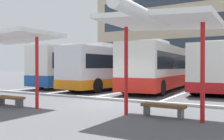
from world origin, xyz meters
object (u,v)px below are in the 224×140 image
Objects in this scene: bench_1 at (10,99)px; coach_bus_3 at (221,68)px; waiting_shelter_1 at (8,39)px; waiting_shelter_2 at (159,23)px; coach_bus_0 at (86,67)px; coach_bus_1 at (113,68)px; coach_bus_2 at (160,68)px; bench_2 at (163,108)px.

coach_bus_3 is at bearing 61.45° from bench_1.
waiting_shelter_2 reaches higher than waiting_shelter_1.
coach_bus_3 is 14.77m from waiting_shelter_1.
coach_bus_0 is 11.65m from coach_bus_3.
coach_bus_1 is 2.34× the size of waiting_shelter_1.
coach_bus_2 is 2.42× the size of waiting_shelter_1.
waiting_shelter_2 is 3.12× the size of bench_2.
waiting_shelter_1 is at bearing -68.96° from coach_bus_0.
coach_bus_2 reaches higher than bench_2.
waiting_shelter_1 is at bearing -169.88° from bench_2.
bench_1 is at bearing -86.21° from coach_bus_1.
coach_bus_1 reaches higher than waiting_shelter_2.
coach_bus_1 is 0.97× the size of coach_bus_2.
waiting_shelter_1 is (-7.00, -12.94, 1.33)m from coach_bus_3.
coach_bus_0 reaches higher than coach_bus_3.
coach_bus_0 is 7.73× the size of bench_1.
waiting_shelter_1 is 2.64m from bench_1.
coach_bus_1 is 6.64× the size of bench_2.
coach_bus_0 is 7.80× the size of bench_2.
coach_bus_0 is at bearing 171.88° from coach_bus_2.
coach_bus_1 is at bearing 93.76° from waiting_shelter_1.
coach_bus_2 reaches higher than waiting_shelter_2.
coach_bus_0 reaches higher than bench_2.
coach_bus_2 is at bearing 109.30° from waiting_shelter_2.
bench_1 is (-3.05, -10.81, -1.31)m from coach_bus_2.
bench_1 is at bearing -105.73° from coach_bus_2.
coach_bus_0 is at bearing 111.04° from waiting_shelter_1.
bench_1 is at bearing -68.85° from coach_bus_0.
coach_bus_0 is at bearing -175.23° from coach_bus_3.
waiting_shelter_1 is (4.60, -11.97, 1.25)m from coach_bus_0.
coach_bus_2 is at bearing 9.44° from coach_bus_1.
coach_bus_0 reaches higher than coach_bus_1.
coach_bus_0 is 1.17× the size of coach_bus_1.
waiting_shelter_2 is (7.28, -9.55, 1.55)m from coach_bus_1.
coach_bus_1 is at bearing -23.52° from coach_bus_0.
coach_bus_2 is 6.80× the size of bench_1.
bench_2 is (-0.39, -11.76, -1.31)m from coach_bus_3.
waiting_shelter_2 is (-0.39, -12.23, 1.54)m from coach_bus_3.
waiting_shelter_2 is (6.61, 0.64, 2.85)m from bench_1.
bench_1 is at bearing -170.44° from bench_2.
coach_bus_1 is 12.11m from waiting_shelter_2.
coach_bus_0 is 12.88m from waiting_shelter_1.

